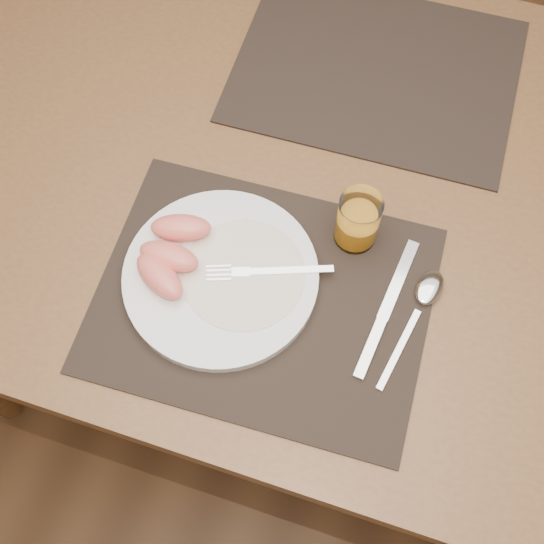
{
  "coord_description": "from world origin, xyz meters",
  "views": [
    {
      "loc": [
        0.1,
        -0.56,
        1.61
      ],
      "look_at": [
        -0.02,
        -0.19,
        0.77
      ],
      "focal_mm": 45.0,
      "sensor_mm": 36.0,
      "label": 1
    }
  ],
  "objects_px": {
    "knife": "(382,319)",
    "spoon": "(425,296)",
    "placemat_near": "(263,299)",
    "fork": "(258,272)",
    "juice_glass": "(357,222)",
    "plate": "(221,277)",
    "table": "(319,204)",
    "placemat_far": "(376,70)"
  },
  "relations": [
    {
      "from": "fork",
      "to": "juice_glass",
      "type": "xyz_separation_m",
      "value": [
        0.11,
        0.1,
        0.02
      ]
    },
    {
      "from": "juice_glass",
      "to": "knife",
      "type": "bearing_deg",
      "value": -58.59
    },
    {
      "from": "knife",
      "to": "spoon",
      "type": "height_order",
      "value": "spoon"
    },
    {
      "from": "juice_glass",
      "to": "spoon",
      "type": "bearing_deg",
      "value": -28.66
    },
    {
      "from": "table",
      "to": "placemat_far",
      "type": "height_order",
      "value": "placemat_far"
    },
    {
      "from": "juice_glass",
      "to": "fork",
      "type": "bearing_deg",
      "value": -136.75
    },
    {
      "from": "plate",
      "to": "spoon",
      "type": "xyz_separation_m",
      "value": [
        0.27,
        0.06,
        -0.0
      ]
    },
    {
      "from": "placemat_near",
      "to": "spoon",
      "type": "distance_m",
      "value": 0.22
    },
    {
      "from": "placemat_far",
      "to": "plate",
      "type": "height_order",
      "value": "plate"
    },
    {
      "from": "table",
      "to": "knife",
      "type": "height_order",
      "value": "knife"
    },
    {
      "from": "placemat_near",
      "to": "juice_glass",
      "type": "relative_size",
      "value": 4.98
    },
    {
      "from": "table",
      "to": "plate",
      "type": "bearing_deg",
      "value": -112.38
    },
    {
      "from": "placemat_near",
      "to": "knife",
      "type": "height_order",
      "value": "knife"
    },
    {
      "from": "fork",
      "to": "spoon",
      "type": "xyz_separation_m",
      "value": [
        0.23,
        0.04,
        -0.01
      ]
    },
    {
      "from": "knife",
      "to": "spoon",
      "type": "bearing_deg",
      "value": 45.54
    },
    {
      "from": "table",
      "to": "juice_glass",
      "type": "height_order",
      "value": "juice_glass"
    },
    {
      "from": "placemat_far",
      "to": "spoon",
      "type": "bearing_deg",
      "value": -66.45
    },
    {
      "from": "plate",
      "to": "fork",
      "type": "height_order",
      "value": "fork"
    },
    {
      "from": "spoon",
      "to": "juice_glass",
      "type": "bearing_deg",
      "value": 151.34
    },
    {
      "from": "placemat_near",
      "to": "knife",
      "type": "relative_size",
      "value": 2.04
    },
    {
      "from": "placemat_far",
      "to": "spoon",
      "type": "height_order",
      "value": "spoon"
    },
    {
      "from": "placemat_near",
      "to": "table",
      "type": "bearing_deg",
      "value": 84.21
    },
    {
      "from": "knife",
      "to": "spoon",
      "type": "xyz_separation_m",
      "value": [
        0.05,
        0.05,
        0.0
      ]
    },
    {
      "from": "placemat_near",
      "to": "plate",
      "type": "bearing_deg",
      "value": 171.62
    },
    {
      "from": "spoon",
      "to": "placemat_near",
      "type": "bearing_deg",
      "value": -162.06
    },
    {
      "from": "placemat_near",
      "to": "spoon",
      "type": "bearing_deg",
      "value": 17.94
    },
    {
      "from": "fork",
      "to": "juice_glass",
      "type": "height_order",
      "value": "juice_glass"
    },
    {
      "from": "placemat_far",
      "to": "spoon",
      "type": "relative_size",
      "value": 2.35
    },
    {
      "from": "knife",
      "to": "table",
      "type": "bearing_deg",
      "value": 125.0
    },
    {
      "from": "table",
      "to": "knife",
      "type": "bearing_deg",
      "value": -55.0
    },
    {
      "from": "table",
      "to": "spoon",
      "type": "xyz_separation_m",
      "value": [
        0.19,
        -0.15,
        0.09
      ]
    },
    {
      "from": "knife",
      "to": "plate",
      "type": "bearing_deg",
      "value": -177.48
    },
    {
      "from": "plate",
      "to": "juice_glass",
      "type": "xyz_separation_m",
      "value": [
        0.16,
        0.12,
        0.03
      ]
    },
    {
      "from": "placemat_far",
      "to": "plate",
      "type": "xyz_separation_m",
      "value": [
        -0.11,
        -0.43,
        0.01
      ]
    },
    {
      "from": "placemat_near",
      "to": "knife",
      "type": "xyz_separation_m",
      "value": [
        0.16,
        0.02,
        0.0
      ]
    },
    {
      "from": "spoon",
      "to": "plate",
      "type": "bearing_deg",
      "value": -167.95
    },
    {
      "from": "table",
      "to": "fork",
      "type": "height_order",
      "value": "fork"
    },
    {
      "from": "plate",
      "to": "placemat_far",
      "type": "bearing_deg",
      "value": 75.32
    },
    {
      "from": "table",
      "to": "placemat_near",
      "type": "height_order",
      "value": "placemat_near"
    },
    {
      "from": "plate",
      "to": "spoon",
      "type": "bearing_deg",
      "value": 12.05
    },
    {
      "from": "table",
      "to": "placemat_near",
      "type": "xyz_separation_m",
      "value": [
        -0.02,
        -0.22,
        0.09
      ]
    },
    {
      "from": "fork",
      "to": "knife",
      "type": "xyz_separation_m",
      "value": [
        0.18,
        -0.01,
        -0.02
      ]
    }
  ]
}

